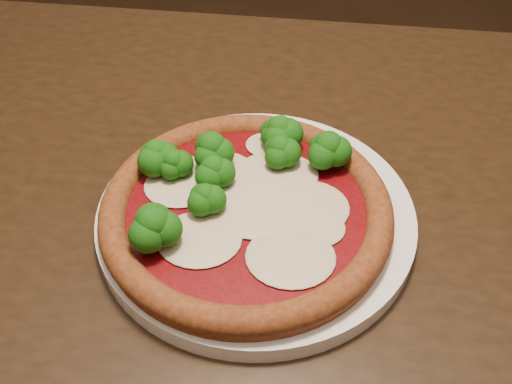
{
  "coord_description": "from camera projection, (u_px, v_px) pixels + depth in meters",
  "views": [
    {
      "loc": [
        -0.02,
        -0.48,
        1.16
      ],
      "look_at": [
        -0.03,
        -0.11,
        0.79
      ],
      "focal_mm": 40.0,
      "sensor_mm": 36.0,
      "label": 1
    }
  ],
  "objects": [
    {
      "name": "dining_table",
      "position": [
        268.0,
        266.0,
        0.63
      ],
      "size": [
        1.41,
        0.91,
        0.75
      ],
      "rotation": [
        0.0,
        0.0,
        -0.1
      ],
      "color": "black",
      "rests_on": "floor"
    },
    {
      "name": "pizza",
      "position": [
        244.0,
        200.0,
        0.52
      ],
      "size": [
        0.27,
        0.27,
        0.06
      ],
      "rotation": [
        0.0,
        0.0,
        -0.39
      ],
      "color": "brown",
      "rests_on": "plate"
    },
    {
      "name": "plate",
      "position": [
        256.0,
        215.0,
        0.54
      ],
      "size": [
        0.3,
        0.3,
        0.02
      ],
      "primitive_type": "cylinder",
      "color": "silver",
      "rests_on": "dining_table"
    }
  ]
}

